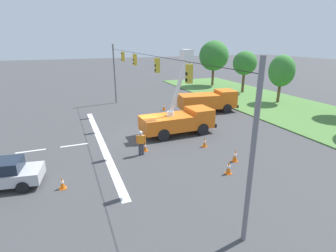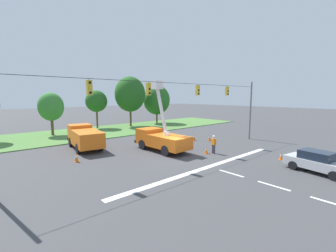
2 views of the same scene
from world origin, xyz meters
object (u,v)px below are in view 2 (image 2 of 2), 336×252
object	(u,v)px
tree_centre	(51,107)
traffic_cone_foreground_left	(181,142)
traffic_cone_near_bucket	(206,150)
traffic_cone_lane_edge_a	(281,156)
road_worker	(214,143)
traffic_cone_mid_right	(194,137)
tree_east	(96,101)
tree_far_east	(130,94)
utility_truck_support_near	(85,137)
tree_east_end	(157,100)
utility_truck_bucket_lift	(161,138)
traffic_cone_foreground_right	(209,138)
sedan_silver	(318,162)
traffic_cone_mid_left	(76,157)

from	to	relation	value
tree_centre	traffic_cone_foreground_left	distance (m)	18.69
traffic_cone_near_bucket	traffic_cone_lane_edge_a	world-z (taller)	traffic_cone_lane_edge_a
road_worker	traffic_cone_mid_right	bearing A→B (deg)	58.80
tree_east	tree_far_east	bearing A→B (deg)	-18.37
tree_far_east	road_worker	distance (m)	22.33
utility_truck_support_near	road_worker	xyz separation A→B (m)	(8.46, -10.22, -0.27)
tree_east_end	utility_truck_support_near	distance (m)	22.63
utility_truck_bucket_lift	tree_far_east	bearing A→B (deg)	67.31
utility_truck_bucket_lift	traffic_cone_foreground_right	bearing A→B (deg)	-1.05
traffic_cone_foreground_left	traffic_cone_lane_edge_a	size ratio (longest dim) A/B	1.03
tree_east	traffic_cone_foreground_right	size ratio (longest dim) A/B	7.95
tree_far_east	tree_east	bearing A→B (deg)	161.63
utility_truck_support_near	road_worker	distance (m)	13.27
traffic_cone_mid_right	traffic_cone_near_bucket	bearing A→B (deg)	-127.43
tree_centre	traffic_cone_mid_right	bearing A→B (deg)	-51.26
sedan_silver	traffic_cone_mid_left	world-z (taller)	sedan_silver
tree_centre	tree_east_end	bearing A→B (deg)	3.87
utility_truck_bucket_lift	utility_truck_support_near	world-z (taller)	utility_truck_bucket_lift
tree_east	tree_far_east	xyz separation A→B (m)	(5.44, -1.81, 1.18)
tree_east_end	traffic_cone_mid_left	bearing A→B (deg)	-143.08
tree_east_end	utility_truck_bucket_lift	bearing A→B (deg)	-127.48
traffic_cone_foreground_left	traffic_cone_mid_left	bearing A→B (deg)	174.77
utility_truck_support_near	traffic_cone_foreground_left	size ratio (longest dim) A/B	9.20
tree_far_east	traffic_cone_foreground_left	world-z (taller)	tree_far_east
tree_centre	tree_far_east	distance (m)	13.19
traffic_cone_mid_right	tree_east_end	bearing A→B (deg)	66.25
utility_truck_bucket_lift	road_worker	size ratio (longest dim) A/B	3.93
traffic_cone_mid_left	traffic_cone_lane_edge_a	world-z (taller)	traffic_cone_mid_left
utility_truck_support_near	traffic_cone_near_bucket	bearing A→B (deg)	-50.95
utility_truck_bucket_lift	utility_truck_support_near	distance (m)	8.08
traffic_cone_foreground_left	traffic_cone_lane_edge_a	world-z (taller)	traffic_cone_foreground_left
traffic_cone_mid_right	traffic_cone_near_bucket	distance (m)	6.31
tree_east_end	road_worker	world-z (taller)	tree_east_end
tree_east_end	road_worker	size ratio (longest dim) A/B	4.29
tree_east	tree_far_east	distance (m)	5.86
traffic_cone_lane_edge_a	utility_truck_bucket_lift	bearing A→B (deg)	121.09
tree_east	road_worker	world-z (taller)	tree_east
tree_far_east	traffic_cone_mid_left	xyz separation A→B (m)	(-15.02, -15.55, -5.37)
utility_truck_support_near	traffic_cone_mid_right	size ratio (longest dim) A/B	8.13
utility_truck_bucket_lift	traffic_cone_mid_right	bearing A→B (deg)	10.91
traffic_cone_foreground_left	traffic_cone_near_bucket	size ratio (longest dim) A/B	1.04
traffic_cone_foreground_left	traffic_cone_near_bucket	xyz separation A→B (m)	(-0.89, -4.39, -0.02)
utility_truck_support_near	utility_truck_bucket_lift	bearing A→B (deg)	-47.77
road_worker	traffic_cone_mid_left	distance (m)	12.36
traffic_cone_foreground_left	utility_truck_support_near	bearing A→B (deg)	148.60
road_worker	traffic_cone_foreground_right	size ratio (longest dim) A/B	2.19
tree_centre	traffic_cone_mid_right	size ratio (longest dim) A/B	7.27
tree_centre	traffic_cone_mid_right	xyz separation A→B (m)	(12.20, -15.20, -3.60)
tree_east_end	traffic_cone_foreground_left	world-z (taller)	tree_east_end
tree_far_east	traffic_cone_lane_edge_a	bearing A→B (deg)	-93.24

